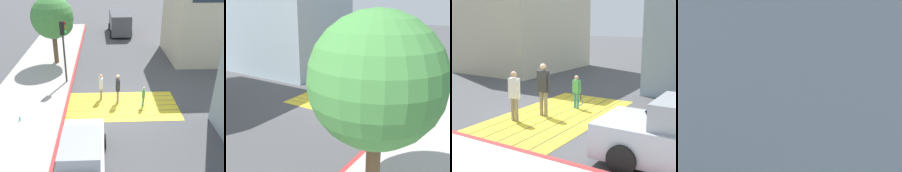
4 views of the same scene
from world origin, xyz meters
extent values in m
plane|color=#4C4C4F|center=(0.00, 0.00, 0.00)|extent=(120.00, 120.00, 0.00)
cube|color=yellow|center=(0.00, -1.38, 0.01)|extent=(6.40, 0.50, 0.01)
cube|color=yellow|center=(0.00, -0.82, 0.01)|extent=(6.40, 0.50, 0.01)
cube|color=yellow|center=(0.00, -0.27, 0.01)|extent=(6.40, 0.50, 0.01)
cube|color=yellow|center=(0.00, 0.28, 0.01)|extent=(6.40, 0.50, 0.01)
cube|color=yellow|center=(0.00, 0.83, 0.01)|extent=(6.40, 0.50, 0.01)
cube|color=yellow|center=(0.00, 1.38, 0.01)|extent=(6.40, 0.50, 0.01)
cube|color=#ADA8A0|center=(-5.60, 0.00, 0.06)|extent=(4.80, 40.00, 0.12)
cube|color=#BC3333|center=(-3.25, 0.00, 0.07)|extent=(0.16, 40.00, 0.13)
cube|color=silver|center=(-2.00, -4.87, 0.59)|extent=(1.82, 4.31, 0.80)
cube|color=#A0A2A9|center=(-2.00, -5.02, 1.27)|extent=(1.54, 2.07, 0.60)
cube|color=#1E2833|center=(-2.00, -4.10, 1.21)|extent=(1.48, 0.33, 0.49)
cylinder|color=black|center=(-1.12, -3.54, 0.33)|extent=(0.22, 0.66, 0.66)
cylinder|color=black|center=(-2.89, -3.54, 0.33)|extent=(0.22, 0.66, 0.66)
cube|color=#4C4C51|center=(0.85, 15.80, 1.30)|extent=(2.22, 5.25, 2.10)
cube|color=#19232D|center=(0.91, 13.24, 1.67)|extent=(1.89, 0.11, 0.70)
cylinder|color=black|center=(-0.16, 14.17, 0.40)|extent=(0.28, 0.81, 0.80)
cylinder|color=black|center=(1.94, 14.22, 0.40)|extent=(0.28, 0.81, 0.80)
cylinder|color=black|center=(-0.24, 17.39, 0.40)|extent=(0.28, 0.81, 0.80)
cylinder|color=black|center=(1.86, 17.44, 0.40)|extent=(0.28, 0.81, 0.80)
cylinder|color=#2D2D2D|center=(-3.60, 3.14, 1.70)|extent=(0.12, 0.12, 3.40)
cube|color=black|center=(-3.60, 3.14, 3.82)|extent=(0.28, 0.28, 0.84)
sphere|color=maroon|center=(-3.44, 3.14, 4.10)|extent=(0.18, 0.18, 0.18)
sphere|color=#956310|center=(-3.44, 3.14, 3.83)|extent=(0.18, 0.18, 0.18)
sphere|color=#35FF59|center=(-3.44, 3.14, 3.56)|extent=(0.18, 0.18, 0.18)
cylinder|color=brown|center=(-4.84, 6.79, 1.30)|extent=(0.36, 0.36, 2.60)
sphere|color=#478C42|center=(-4.84, 6.79, 3.72)|extent=(3.20, 3.20, 3.20)
sphere|color=#478C42|center=(-4.24, 6.49, 3.32)|extent=(1.92, 1.92, 1.92)
cylinder|color=#33A5BF|center=(-5.48, -1.45, 0.23)|extent=(0.07, 0.07, 0.22)
cylinder|color=gray|center=(-0.26, 0.46, 0.43)|extent=(0.13, 0.13, 0.86)
cylinder|color=gray|center=(-0.26, 0.27, 0.43)|extent=(0.13, 0.13, 0.86)
cube|color=#333338|center=(-0.26, 0.37, 1.22)|extent=(0.24, 0.38, 0.72)
sphere|color=tan|center=(-0.26, 0.37, 1.71)|extent=(0.22, 0.22, 0.22)
cylinder|color=#333338|center=(-0.26, 0.59, 1.15)|extent=(0.09, 0.09, 0.61)
cylinder|color=#333338|center=(-0.26, 0.15, 1.15)|extent=(0.09, 0.09, 0.61)
cylinder|color=gray|center=(-1.23, 0.92, 0.39)|extent=(0.12, 0.12, 0.78)
cylinder|color=gray|center=(-1.24, 0.74, 0.39)|extent=(0.12, 0.12, 0.78)
cube|color=white|center=(-1.23, 0.83, 1.11)|extent=(0.23, 0.35, 0.65)
sphere|color=tan|center=(-1.23, 0.83, 1.55)|extent=(0.20, 0.20, 0.20)
cylinder|color=white|center=(-1.22, 1.03, 1.04)|extent=(0.08, 0.08, 0.55)
cylinder|color=white|center=(-1.25, 0.63, 1.04)|extent=(0.08, 0.08, 0.55)
cylinder|color=teal|center=(1.18, -0.06, 0.30)|extent=(0.09, 0.09, 0.60)
cylinder|color=teal|center=(1.16, -0.19, 0.30)|extent=(0.09, 0.09, 0.60)
cube|color=#4CA559|center=(1.17, -0.12, 0.84)|extent=(0.19, 0.28, 0.50)
sphere|color=tan|center=(1.17, -0.12, 1.19)|extent=(0.15, 0.15, 0.15)
cylinder|color=#4CA559|center=(1.19, 0.04, 0.79)|extent=(0.06, 0.06, 0.42)
cylinder|color=#4CA559|center=(1.15, -0.28, 0.79)|extent=(0.06, 0.06, 0.42)
cylinder|color=black|center=(1.18, -0.30, 0.51)|extent=(0.03, 0.03, 0.28)
torus|color=blue|center=(1.18, -0.30, 0.26)|extent=(0.28, 0.06, 0.28)
camera|label=1|loc=(-1.09, -12.58, 7.70)|focal=40.53mm
camera|label=2|loc=(-7.37, 12.37, 5.41)|focal=44.51mm
camera|label=3|loc=(-8.86, -5.81, 3.18)|focal=50.75mm
camera|label=4|loc=(9.23, -9.29, 4.93)|focal=39.64mm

